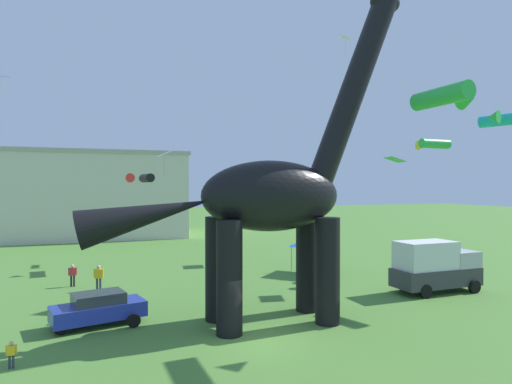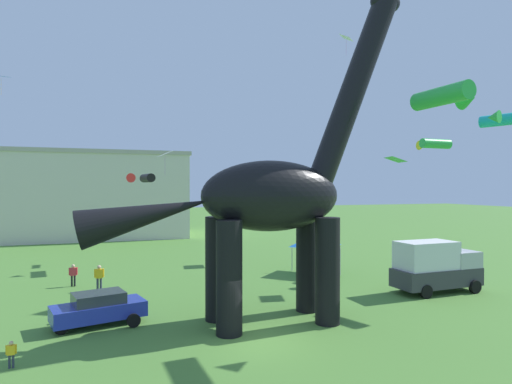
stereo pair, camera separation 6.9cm
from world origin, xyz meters
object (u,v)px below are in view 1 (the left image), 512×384
Objects in this scene: kite_trailing at (262,198)px; kite_high_right at (500,119)px; person_photographer at (73,273)px; kite_apex at (432,144)px; kite_near_low at (447,97)px; kite_drifting at (346,38)px; person_far_spectator at (99,275)px; person_watching_child at (11,352)px; kite_mid_left at (395,160)px; parked_box_truck at (435,266)px; kite_mid_right at (164,154)px; kite_high_left at (143,178)px; dinosaur_sculpture at (270,196)px; kite_far_left at (0,76)px; festival_canopy_tent at (315,240)px; parked_sedan_left at (99,308)px.

kite_trailing is 19.19m from kite_high_right.
person_photographer is 0.57× the size of kite_apex.
kite_drifting is at bearing 85.14° from kite_near_low.
kite_trailing reaches higher than person_far_spectator.
kite_mid_left reaches higher than person_watching_child.
kite_mid_right is at bearing 125.76° from parked_box_truck.
kite_trailing is (16.09, 18.04, 5.02)m from person_watching_child.
person_photographer is 24.60m from kite_near_low.
person_photographer is at bearing -35.39° from person_far_spectator.
person_far_spectator is 0.62× the size of kite_high_left.
kite_near_low is 1.19× the size of kite_high_left.
kite_high_right is at bearing -59.44° from kite_trailing.
kite_high_left is at bearing 71.86° from dinosaur_sculpture.
person_watching_child is at bearing -131.73° from kite_trailing.
dinosaur_sculpture reaches higher than kite_far_left.
person_photographer is 28.53m from kite_high_right.
festival_canopy_tent is 28.95m from kite_far_left.
kite_drifting reaches higher than parked_box_truck.
kite_mid_left reaches higher than kite_trailing.
kite_trailing is at bearing 140.44° from kite_apex.
person_photographer is 14.84m from kite_mid_right.
kite_near_low is 13.79m from kite_apex.
person_photographer is 0.89× the size of kite_mid_left.
kite_high_right reaches higher than kite_trailing.
person_far_spectator is 22.37m from kite_near_low.
kite_high_left reaches higher than person_far_spectator.
kite_apex is at bearing 51.48° from kite_near_low.
kite_high_right is at bearing 26.24° from kite_near_low.
parked_box_truck is at bearing -53.24° from kite_drifting.
kite_far_left is at bearing 149.03° from kite_mid_left.
kite_high_right is at bearing -40.96° from kite_high_left.
kite_mid_right is (-9.96, 10.89, 7.07)m from festival_canopy_tent.
kite_apex is at bearing -36.24° from kite_mid_right.
kite_near_low is at bearing -46.51° from kite_far_left.
person_photographer reaches higher than person_watching_child.
kite_drifting is 0.85× the size of kite_far_left.
person_photographer is at bearing 86.82° from parked_sedan_left.
person_watching_child is at bearing -154.75° from kite_drifting.
kite_drifting is 19.04m from kite_mid_right.
kite_mid_left reaches higher than festival_canopy_tent.
dinosaur_sculpture is 3.76× the size of parked_sedan_left.
parked_sedan_left is 1.43× the size of festival_canopy_tent.
festival_canopy_tent is at bearing -71.11° from kite_trailing.
kite_drifting is at bearing -89.94° from person_photographer.
kite_near_low is (15.29, -5.72, 9.93)m from parked_sedan_left.
kite_trailing is 23.98m from kite_far_left.
kite_trailing is 10.03m from kite_mid_right.
kite_high_left is (-12.15, 7.08, 4.76)m from festival_canopy_tent.
kite_mid_right is at bearing 130.25° from kite_mid_left.
kite_trailing is 0.68× the size of kite_high_left.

